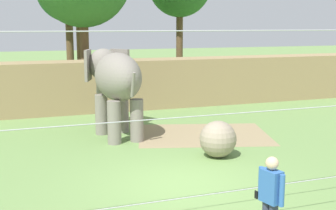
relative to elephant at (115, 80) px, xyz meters
The scene contains 7 objects.
ground_plane 5.71m from the elephant, 86.09° to the right, with size 120.00×120.00×0.00m, color #6B8E4C.
dirt_patch 3.64m from the elephant, 17.29° to the right, with size 4.53×3.39×0.01m, color #937F5B.
embankment_wall 5.05m from the elephant, 85.78° to the left, with size 36.00×1.80×2.24m, color #997F56.
elephant is the anchor object (origin of this frame).
enrichment_ball 4.41m from the elephant, 58.22° to the right, with size 1.08×1.08×1.08m, color gray.
cable_fence 7.76m from the elephant, 87.30° to the right, with size 11.77×0.22×3.87m.
zookeeper 8.92m from the elephant, 86.29° to the right, with size 0.30×0.58×1.67m.
Camera 1 is at (-3.83, -9.59, 3.81)m, focal length 47.82 mm.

